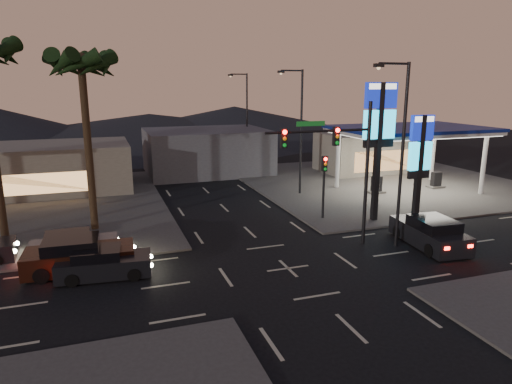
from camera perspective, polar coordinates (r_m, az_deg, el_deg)
name	(u,v)px	position (r m, az deg, el deg)	size (l,w,h in m)	color
ground	(288,268)	(22.91, 4.02, -9.50)	(140.00, 140.00, 0.00)	black
corner_lot_ne	(379,182)	(43.87, 15.15, 1.27)	(24.00, 24.00, 0.12)	#47443F
gas_station	(411,132)	(39.93, 18.81, 7.17)	(12.20, 8.20, 5.47)	silver
convenience_store	(369,152)	(48.73, 13.96, 4.83)	(10.00, 6.00, 4.00)	#726B5B
pylon_sign_tall	(379,124)	(30.18, 15.16, 8.15)	(2.20, 0.35, 9.00)	black
pylon_sign_short	(420,152)	(31.06, 19.84, 4.73)	(1.60, 0.35, 7.00)	black
traffic_signal_mast	(340,154)	(24.85, 10.43, 4.66)	(6.10, 0.39, 8.00)	black
pedestal_signal	(324,177)	(30.39, 8.51, 1.88)	(0.32, 0.39, 4.30)	black
streetlight_near	(400,145)	(25.62, 17.53, 5.62)	(2.14, 0.25, 10.00)	black
streetlight_mid	(299,125)	(36.81, 5.39, 8.35)	(2.14, 0.25, 10.00)	black
streetlight_far	(245,114)	(49.86, -1.36, 9.69)	(2.14, 0.25, 10.00)	black
palm_a	(82,74)	(28.89, -20.92, 13.57)	(4.41, 4.41, 10.86)	black
building_far_west	(29,169)	(42.32, -26.48, 2.57)	(16.00, 8.00, 4.00)	#726B5B
building_far_mid	(207,151)	(47.03, -6.18, 5.09)	(12.00, 9.00, 4.40)	#4C4C51
hill_right	(234,121)	(83.00, -2.72, 8.91)	(50.00, 50.00, 5.00)	black
hill_center	(150,126)	(80.12, -13.17, 8.07)	(60.00, 60.00, 4.00)	black
car_lane_a_front	(103,264)	(22.85, -18.59, -8.48)	(4.51, 2.21, 1.43)	black
car_lane_a_mid	(78,256)	(23.86, -21.34, -7.45)	(5.30, 2.43, 1.70)	black
car_lane_b_front	(73,247)	(25.58, -21.88, -6.37)	(4.50, 1.94, 1.46)	slate
suv_station	(430,233)	(27.37, 20.92, -4.78)	(2.57, 5.22, 1.69)	black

